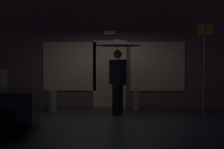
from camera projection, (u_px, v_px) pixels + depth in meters
name	position (u px, v px, depth m)	size (l,w,h in m)	color
ground_plane	(105.00, 118.00, 8.51)	(18.00, 18.00, 0.00)	#26262B
building_facade	(110.00, 43.00, 10.77)	(10.91, 0.48, 4.29)	brown
person_with_umbrella	(118.00, 53.00, 8.95)	(1.30, 1.30, 2.12)	black
street_sign_post	(205.00, 62.00, 8.92)	(0.40, 0.07, 2.64)	#595B60
sidewalk_bollard	(52.00, 101.00, 9.70)	(0.27, 0.27, 0.64)	slate
sidewalk_bollard_2	(136.00, 101.00, 10.09)	(0.20, 0.20, 0.56)	#9E998E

